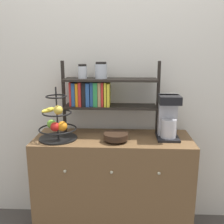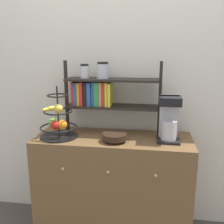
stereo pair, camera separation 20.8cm
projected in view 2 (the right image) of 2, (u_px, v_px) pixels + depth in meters
The scene contains 6 objects.
wall_back at pixel (118, 80), 2.29m from camera, with size 7.00×0.05×2.60m, color silver.
sideboard at pixel (113, 185), 2.23m from camera, with size 1.27×0.48×0.86m.
coffee_maker at pixel (169, 118), 2.03m from camera, with size 0.17×0.20×0.35m.
fruit_stand at pixel (58, 122), 2.10m from camera, with size 0.30×0.30×0.42m.
wooden_bowl at pixel (115, 137), 2.03m from camera, with size 0.19×0.19×0.06m.
shelf_hutch at pixel (100, 91), 2.18m from camera, with size 0.81×0.20×0.61m.
Camera 2 is at (0.30, -1.77, 1.57)m, focal length 42.00 mm.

